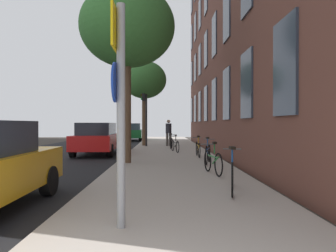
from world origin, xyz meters
TOP-DOWN VIEW (x-y plane):
  - ground_plane at (-2.40, 15.00)m, footprint 41.80×41.80m
  - road_asphalt at (-4.50, 15.00)m, footprint 7.00×38.00m
  - sidewalk at (1.10, 15.00)m, footprint 4.20×38.00m
  - sign_post at (0.15, 2.70)m, footprint 0.16×0.60m
  - traffic_light at (-0.40, 18.89)m, footprint 0.43×0.24m
  - tree_near at (-0.56, 10.11)m, footprint 3.55×3.55m
  - tree_far at (-0.47, 19.66)m, footprint 2.97×2.97m
  - bicycle_0 at (2.24, 4.99)m, footprint 0.54×1.75m
  - bicycle_1 at (2.21, 7.39)m, footprint 0.44×1.63m
  - bicycle_2 at (2.41, 9.79)m, footprint 0.55×1.65m
  - bicycle_3 at (2.33, 12.19)m, footprint 0.42×1.64m
  - bicycle_4 at (1.41, 14.59)m, footprint 0.50×1.69m
  - bicycle_5 at (1.28, 16.99)m, footprint 0.42×1.62m
  - pedestrian_0 at (1.16, 19.22)m, footprint 0.54×0.54m
  - car_1 at (-2.56, 14.37)m, footprint 1.96×4.42m
  - car_2 at (-2.02, 27.76)m, footprint 1.86×4.25m

SIDE VIEW (x-z plane):
  - ground_plane at x=-2.40m, z-range 0.00..0.00m
  - road_asphalt at x=-4.50m, z-range 0.00..0.01m
  - sidewalk at x=1.10m, z-range 0.00..0.12m
  - bicycle_5 at x=1.28m, z-range 0.02..0.92m
  - bicycle_4 at x=1.41m, z-range 0.02..0.92m
  - bicycle_3 at x=2.33m, z-range 0.02..0.96m
  - bicycle_1 at x=2.21m, z-range 0.02..0.96m
  - bicycle_2 at x=2.41m, z-range 0.01..0.99m
  - bicycle_0 at x=2.24m, z-range 0.01..1.00m
  - car_2 at x=-2.02m, z-range 0.03..1.65m
  - car_1 at x=-2.56m, z-range 0.03..1.65m
  - pedestrian_0 at x=1.16m, z-range 0.24..1.98m
  - sign_post at x=0.15m, z-range 0.39..3.52m
  - traffic_light at x=-0.40m, z-range 0.82..4.62m
  - tree_far at x=-0.47m, z-range 1.66..7.37m
  - tree_near at x=-0.56m, z-range 1.89..8.49m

